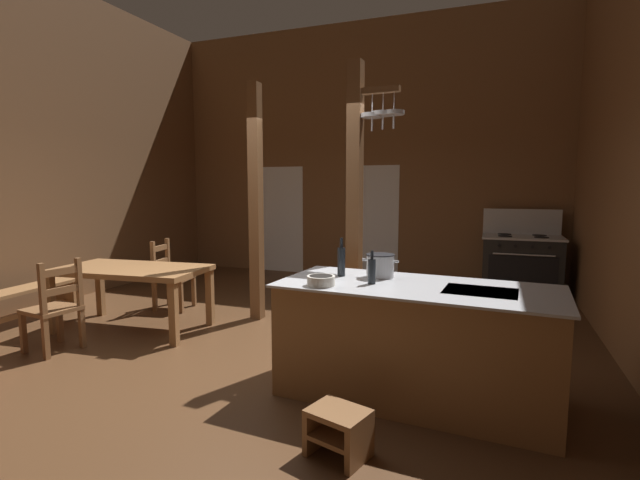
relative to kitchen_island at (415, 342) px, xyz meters
name	(u,v)px	position (x,y,z in m)	size (l,w,h in m)	color
ground_plane	(240,357)	(-1.83, 0.36, -0.51)	(7.85, 9.23, 0.10)	#4C301C
wall_back	(359,153)	(-1.83, 4.65, 1.83)	(7.85, 0.14, 4.57)	brown
glazed_door_back_left	(279,220)	(-3.41, 4.57, 0.57)	(1.00, 0.01, 2.05)	white
glazed_panel_back_right	(376,222)	(-1.47, 4.57, 0.57)	(0.84, 0.01, 2.05)	white
kitchen_island	(415,342)	(0.00, 0.00, 0.00)	(2.21, 1.09, 0.91)	olive
stove_range	(521,265)	(0.95, 3.98, 0.03)	(1.15, 0.83, 1.32)	black
support_post_with_pot_rack	(358,195)	(-0.78, 0.99, 1.13)	(0.58, 0.24, 2.92)	brown
support_post_center	(256,204)	(-2.24, 1.50, 1.01)	(0.14, 0.14, 2.92)	brown
step_stool	(338,429)	(-0.31, -0.99, -0.28)	(0.42, 0.37, 0.30)	brown
dining_table	(132,275)	(-3.39, 0.59, 0.20)	(1.78, 1.07, 0.74)	olive
ladderback_chair_near_window	(55,308)	(-3.59, -0.28, 0.00)	(0.49, 0.49, 0.95)	brown
ladderback_chair_by_post	(170,276)	(-3.57, 1.49, 0.00)	(0.51, 0.51, 0.95)	brown
bench_along_left_wall	(19,300)	(-4.82, 0.24, -0.15)	(0.48, 1.54, 0.44)	olive
stockpot_on_counter	(380,266)	(-0.34, 0.21, 0.56)	(0.31, 0.24, 0.20)	#B7BABF
mixing_bowl_on_counter	(321,281)	(-0.70, -0.28, 0.50)	(0.22, 0.22, 0.08)	silver
bottle_tall_on_counter	(341,261)	(-0.67, 0.14, 0.59)	(0.07, 0.07, 0.33)	#1E2328
bottle_short_on_counter	(372,271)	(-0.34, -0.08, 0.56)	(0.06, 0.06, 0.26)	#1E2328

